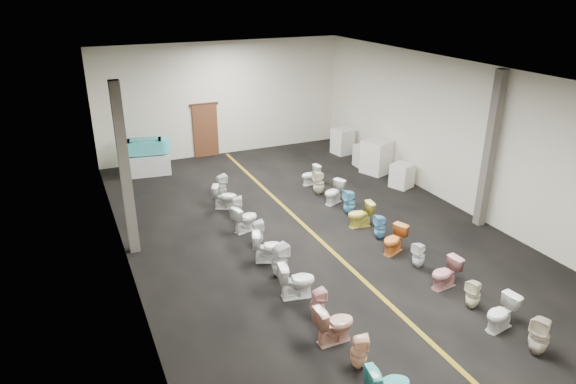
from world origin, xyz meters
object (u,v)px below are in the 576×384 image
at_px(toilet_left_11, 221,186).
at_px(toilet_right_2, 473,294).
at_px(appliance_crate_a, 402,176).
at_px(toilet_right_5, 394,240).
at_px(toilet_right_0, 540,335).
at_px(toilet_right_3, 445,273).
at_px(toilet_right_11, 311,175).
at_px(toilet_left_9, 237,208).
at_px(toilet_right_1, 501,313).
at_px(bathtub, 145,146).
at_px(toilet_right_4, 419,255).
at_px(toilet_left_1, 359,352).
at_px(toilet_left_10, 225,197).
at_px(toilet_left_5, 280,261).
at_px(toilet_right_10, 319,183).
at_px(toilet_left_6, 268,247).
at_px(appliance_crate_c, 365,156).
at_px(toilet_left_2, 334,324).
at_px(toilet_left_7, 257,233).
at_px(toilet_right_8, 349,202).
at_px(appliance_crate_d, 343,141).
at_px(display_table, 147,164).
at_px(toilet_left_4, 297,280).
at_px(toilet_right_7, 360,215).
at_px(toilet_right_9, 334,192).
at_px(appliance_crate_b, 377,157).
at_px(toilet_left_8, 245,218).
at_px(toilet_right_6, 380,227).
at_px(toilet_left_3, 318,304).

height_order(toilet_left_11, toilet_right_2, toilet_left_11).
bearing_deg(appliance_crate_a, toilet_right_5, -128.16).
height_order(toilet_right_0, toilet_right_2, toilet_right_0).
distance_m(toilet_right_3, toilet_right_11, 7.13).
distance_m(toilet_left_9, toilet_right_1, 7.92).
bearing_deg(bathtub, toilet_right_2, -56.15).
bearing_deg(toilet_right_2, toilet_right_4, 162.12).
xyz_separation_m(toilet_left_1, toilet_left_10, (-0.03, 7.90, 0.03)).
relative_size(toilet_left_5, toilet_right_10, 1.04).
height_order(toilet_left_6, toilet_right_11, toilet_left_6).
height_order(appliance_crate_a, toilet_left_11, appliance_crate_a).
height_order(appliance_crate_a, appliance_crate_c, appliance_crate_a).
height_order(toilet_left_2, toilet_left_9, toilet_left_2).
height_order(toilet_left_7, toilet_right_8, toilet_right_8).
bearing_deg(toilet_right_4, appliance_crate_d, 147.42).
xyz_separation_m(display_table, toilet_right_3, (4.95, -10.56, -0.00)).
relative_size(toilet_left_4, toilet_right_1, 1.12).
xyz_separation_m(toilet_left_1, toilet_left_2, (-0.05, 0.84, 0.06)).
distance_m(toilet_left_9, toilet_right_2, 7.19).
distance_m(toilet_left_6, toilet_right_4, 3.75).
distance_m(toilet_right_7, toilet_right_8, 0.88).
bearing_deg(toilet_right_1, toilet_left_9, -165.04).
height_order(toilet_left_1, toilet_right_1, toilet_right_1).
bearing_deg(display_table, appliance_crate_d, -6.16).
xyz_separation_m(toilet_left_6, toilet_right_9, (3.30, 2.55, -0.03)).
relative_size(appliance_crate_b, toilet_right_0, 1.46).
relative_size(appliance_crate_a, toilet_left_7, 1.17).
xyz_separation_m(toilet_left_5, toilet_right_2, (3.32, -2.90, -0.08)).
distance_m(toilet_right_5, toilet_right_7, 1.69).
relative_size(bathtub, appliance_crate_d, 1.77).
bearing_deg(toilet_left_5, toilet_right_0, -155.28).
bearing_deg(toilet_left_2, toilet_right_8, -33.87).
bearing_deg(toilet_left_11, display_table, 23.40).
height_order(bathtub, appliance_crate_d, bathtub).
relative_size(toilet_left_2, toilet_right_11, 1.21).
height_order(toilet_left_5, toilet_right_5, toilet_left_5).
height_order(toilet_left_6, toilet_left_8, toilet_left_6).
bearing_deg(toilet_right_9, toilet_right_7, -26.49).
bearing_deg(toilet_right_4, toilet_left_8, -153.12).
distance_m(display_table, toilet_right_4, 10.78).
height_order(toilet_left_4, toilet_right_3, toilet_left_4).
bearing_deg(toilet_left_9, toilet_right_1, -140.75).
bearing_deg(toilet_right_2, appliance_crate_d, 147.00).
bearing_deg(toilet_right_6, toilet_left_6, -84.43).
bearing_deg(display_table, bathtub, 116.57).
height_order(bathtub, appliance_crate_b, bathtub).
distance_m(toilet_left_10, toilet_right_2, 8.01).
height_order(toilet_left_1, toilet_right_4, toilet_left_1).
height_order(toilet_right_6, toilet_right_11, toilet_right_6).
relative_size(toilet_left_3, toilet_right_5, 0.93).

